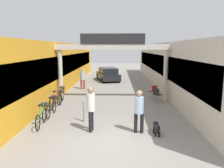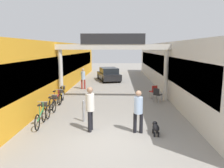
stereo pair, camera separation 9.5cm
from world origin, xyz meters
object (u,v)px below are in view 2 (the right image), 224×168
object	(u,v)px
pedestrian_carrying_crate	(83,77)
bollard_post_metal	(84,111)
bicycle_black_second	(52,106)
cafe_chair_red_farther	(154,91)
pedestrian_with_dog	(138,109)
bicycle_red_third	(56,99)
parked_car_black	(109,74)
bicycle_green_nearest	(41,115)
bicycle_orange_farthest	(62,95)
dog_on_leash	(156,127)
cafe_chair_black_nearer	(157,94)
pedestrian_companion	(90,106)

from	to	relation	value
pedestrian_carrying_crate	bollard_post_metal	distance (m)	8.04
bicycle_black_second	cafe_chair_red_farther	world-z (taller)	bicycle_black_second
pedestrian_with_dog	bicycle_red_third	world-z (taller)	pedestrian_with_dog
pedestrian_with_dog	bicycle_black_second	distance (m)	4.69
bicycle_black_second	parked_car_black	world-z (taller)	parked_car_black
bicycle_green_nearest	bollard_post_metal	distance (m)	1.83
bicycle_orange_farthest	bollard_post_metal	xyz separation A→B (m)	(1.94, -3.57, 0.07)
dog_on_leash	bicycle_red_third	bearing A→B (deg)	142.35
bicycle_green_nearest	bicycle_orange_farthest	size ratio (longest dim) A/B	1.00
dog_on_leash	parked_car_black	size ratio (longest dim) A/B	0.15
bicycle_red_third	bollard_post_metal	bearing A→B (deg)	-51.25
bicycle_orange_farthest	cafe_chair_red_farther	xyz separation A→B (m)	(5.83, 1.08, 0.10)
bicycle_black_second	bicycle_red_third	bearing A→B (deg)	97.19
bicycle_red_third	pedestrian_with_dog	bearing A→B (deg)	-40.41
pedestrian_with_dog	dog_on_leash	xyz separation A→B (m)	(0.67, -0.17, -0.69)
cafe_chair_black_nearer	parked_car_black	xyz separation A→B (m)	(-3.42, 8.95, 0.10)
pedestrian_carrying_crate	bicycle_green_nearest	xyz separation A→B (m)	(-0.44, -8.44, -0.53)
pedestrian_with_dog	bicycle_black_second	size ratio (longest dim) A/B	1.01
bicycle_red_third	cafe_chair_red_farther	bearing A→B (deg)	21.00
pedestrian_carrying_crate	pedestrian_with_dog	bearing A→B (deg)	-68.11
pedestrian_companion	cafe_chair_black_nearer	distance (m)	5.96
parked_car_black	cafe_chair_black_nearer	bearing A→B (deg)	-69.10
bicycle_orange_farthest	pedestrian_carrying_crate	bearing A→B (deg)	81.83
dog_on_leash	bicycle_black_second	bearing A→B (deg)	153.85
pedestrian_carrying_crate	bicycle_orange_farthest	distance (m)	4.43
dog_on_leash	parked_car_black	bearing A→B (deg)	100.10
cafe_chair_red_farther	cafe_chair_black_nearer	bearing A→B (deg)	-86.54
pedestrian_carrying_crate	dog_on_leash	xyz separation A→B (m)	(4.35, -9.34, -0.67)
bicycle_red_third	parked_car_black	bearing A→B (deg)	76.43
cafe_chair_black_nearer	dog_on_leash	bearing A→B (deg)	-100.13
bicycle_red_third	bicycle_orange_farthest	world-z (taller)	same
pedestrian_carrying_crate	bollard_post_metal	bearing A→B (deg)	-80.55
bicycle_red_third	bollard_post_metal	size ratio (longest dim) A/B	1.68
bollard_post_metal	cafe_chair_red_farther	bearing A→B (deg)	50.11
pedestrian_carrying_crate	bicycle_black_second	distance (m)	7.02
pedestrian_with_dog	pedestrian_carrying_crate	world-z (taller)	pedestrian_with_dog
pedestrian_companion	parked_car_black	xyz separation A→B (m)	(0.07, 13.76, -0.40)
dog_on_leash	bicycle_green_nearest	distance (m)	4.87
cafe_chair_black_nearer	parked_car_black	bearing A→B (deg)	110.90
pedestrian_with_dog	bollard_post_metal	world-z (taller)	pedestrian_with_dog
bicycle_green_nearest	cafe_chair_red_farther	world-z (taller)	bicycle_green_nearest
pedestrian_carrying_crate	bicycle_red_third	world-z (taller)	pedestrian_carrying_crate
bollard_post_metal	cafe_chair_red_farther	world-z (taller)	bollard_post_metal
pedestrian_carrying_crate	cafe_chair_red_farther	bearing A→B (deg)	-32.14
bicycle_green_nearest	bicycle_red_third	size ratio (longest dim) A/B	1.01
pedestrian_companion	pedestrian_carrying_crate	xyz separation A→B (m)	(-1.78, 9.05, -0.08)
cafe_chair_red_farther	pedestrian_carrying_crate	bearing A→B (deg)	147.86
bicycle_red_third	cafe_chair_red_farther	distance (m)	6.24
pedestrian_companion	bollard_post_metal	world-z (taller)	pedestrian_companion
pedestrian_carrying_crate	bicycle_orange_farthest	bearing A→B (deg)	-98.17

